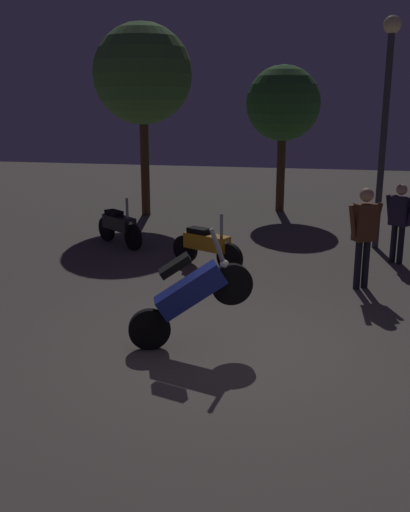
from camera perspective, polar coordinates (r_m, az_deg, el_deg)
name	(u,v)px	position (r m, az deg, el deg)	size (l,w,h in m)	color
ground_plane	(230,350)	(8.02, 2.45, -9.00)	(40.00, 40.00, 0.00)	#605951
motorcycle_blue_foreground	(190,294)	(7.85, -1.44, -3.71)	(1.61, 0.62, 1.63)	black
motorcycle_orange_parked_left	(207,245)	(11.57, 0.16, 1.02)	(1.52, 0.84, 1.11)	black
motorcycle_black_parked_right	(119,226)	(13.41, -8.24, 2.87)	(1.36, 1.12, 1.11)	black
person_rider_beside	(399,217)	(12.36, 18.15, 3.59)	(0.58, 0.47, 1.60)	black
person_bystander_far	(364,229)	(10.51, 15.03, 2.53)	(0.62, 0.42, 1.77)	black
streetlamp_near	(386,105)	(13.29, 16.98, 13.73)	(0.36, 0.36, 4.81)	#38383D
tree_left_bg	(283,104)	(17.12, 7.50, 14.24)	(2.07, 2.07, 4.06)	#4C331E
tree_center_bg	(143,75)	(16.49, -6.01, 16.91)	(2.64, 2.64, 5.11)	#4C331E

